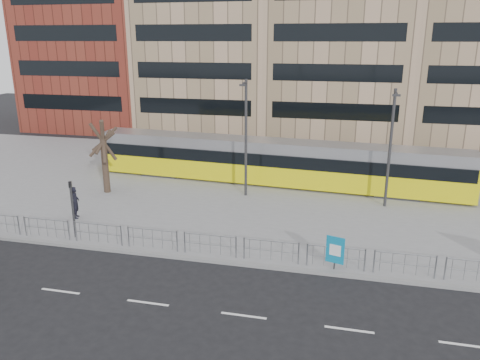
% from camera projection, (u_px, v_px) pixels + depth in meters
% --- Properties ---
extents(ground, '(120.00, 120.00, 0.00)m').
position_uv_depth(ground, '(221.00, 264.00, 22.29)').
color(ground, black).
rests_on(ground, ground).
extents(plaza, '(64.00, 24.00, 0.15)m').
position_uv_depth(plaza, '(266.00, 187.00, 33.45)').
color(plaza, gray).
rests_on(plaza, ground).
extents(kerb, '(64.00, 0.25, 0.17)m').
position_uv_depth(kerb, '(222.00, 262.00, 22.32)').
color(kerb, gray).
rests_on(kerb, ground).
extents(building_row, '(70.40, 18.40, 31.20)m').
position_uv_depth(building_row, '(319.00, 13.00, 50.11)').
color(building_row, maroon).
rests_on(building_row, ground).
extents(pedestrian_barrier, '(32.07, 0.07, 1.10)m').
position_uv_depth(pedestrian_barrier, '(265.00, 245.00, 22.04)').
color(pedestrian_barrier, gray).
rests_on(pedestrian_barrier, plaza).
extents(road_markings, '(62.00, 0.12, 0.01)m').
position_uv_depth(road_markings, '(219.00, 312.00, 18.35)').
color(road_markings, white).
rests_on(road_markings, ground).
extents(tram, '(27.03, 4.53, 3.17)m').
position_uv_depth(tram, '(273.00, 162.00, 33.76)').
color(tram, yellow).
rests_on(tram, plaza).
extents(ad_panel, '(0.84, 0.31, 1.60)m').
position_uv_depth(ad_panel, '(335.00, 250.00, 21.20)').
color(ad_panel, '#2D2D30').
rests_on(ad_panel, plaza).
extents(pedestrian, '(0.70, 0.82, 1.91)m').
position_uv_depth(pedestrian, '(75.00, 202.00, 27.35)').
color(pedestrian, black).
rests_on(pedestrian, plaza).
extents(traffic_light_west, '(0.22, 0.24, 3.10)m').
position_uv_depth(traffic_light_west, '(72.00, 202.00, 24.37)').
color(traffic_light_west, '#2D2D30').
rests_on(traffic_light_west, plaza).
extents(lamp_post_west, '(0.45, 1.04, 7.70)m').
position_uv_depth(lamp_post_west, '(246.00, 134.00, 30.29)').
color(lamp_post_west, '#2D2D30').
rests_on(lamp_post_west, plaza).
extents(lamp_post_east, '(0.45, 1.04, 7.33)m').
position_uv_depth(lamp_post_east, '(391.00, 144.00, 28.29)').
color(lamp_post_east, '#2D2D30').
rests_on(lamp_post_east, plaza).
extents(bare_tree, '(4.99, 4.99, 7.47)m').
position_uv_depth(bare_tree, '(101.00, 117.00, 30.73)').
color(bare_tree, '#31251B').
rests_on(bare_tree, plaza).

